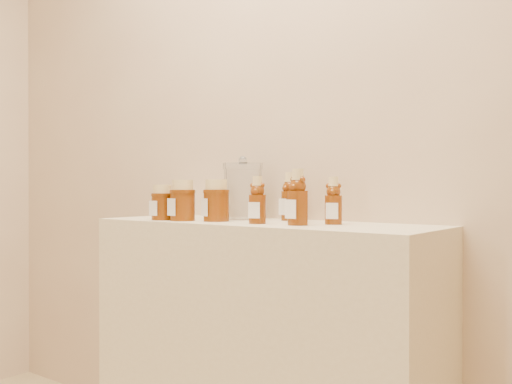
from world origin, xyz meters
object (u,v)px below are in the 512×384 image
Objects in this scene: display_table at (261,357)px; honey_jar_left at (183,200)px; glass_canister at (243,189)px; bear_bottle_back_left at (290,193)px; bear_bottle_front_left at (257,197)px.

display_table is 0.59m from honey_jar_left.
glass_canister is (0.11, 0.19, 0.04)m from honey_jar_left.
honey_jar_left is at bearing -156.59° from display_table.
display_table is at bearing 38.83° from honey_jar_left.
bear_bottle_back_left is at bearing 55.29° from honey_jar_left.
display_table is at bearing -29.89° from glass_canister.
bear_bottle_back_left is 0.21m from bear_bottle_front_left.
glass_canister is at bearing 150.11° from display_table.
glass_canister is (-0.17, -0.04, 0.02)m from bear_bottle_back_left.
bear_bottle_front_left reaches higher than honey_jar_left.
bear_bottle_front_left is at bearing 21.81° from honey_jar_left.
display_table is at bearing 104.42° from bear_bottle_front_left.
bear_bottle_back_left is 0.18m from glass_canister.
glass_canister is at bearing 75.73° from honey_jar_left.
glass_canister is at bearing 124.37° from bear_bottle_front_left.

